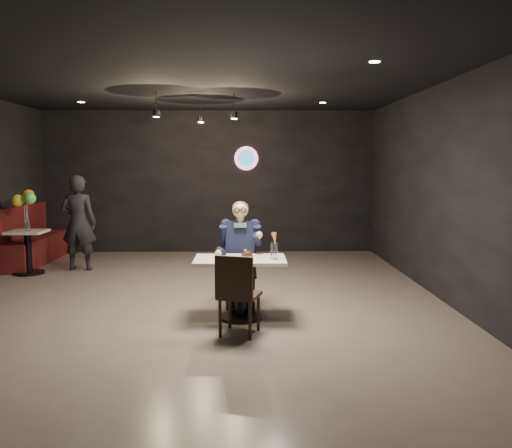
{
  "coord_description": "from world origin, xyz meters",
  "views": [
    {
      "loc": [
        0.78,
        -7.06,
        1.89
      ],
      "look_at": [
        0.92,
        -0.0,
        1.1
      ],
      "focal_mm": 38.0,
      "sensor_mm": 36.0,
      "label": 1
    }
  ],
  "objects_px": {
    "balloon_vase": "(27,226)",
    "passerby": "(79,223)",
    "chair_far": "(240,273)",
    "chair_near": "(240,293)",
    "main_table": "(240,289)",
    "sundae_glass": "(274,251)",
    "side_table": "(28,253)",
    "seated_man": "(240,253)",
    "booth_bench": "(33,234)"
  },
  "relations": [
    {
      "from": "balloon_vase",
      "to": "passerby",
      "type": "height_order",
      "value": "passerby"
    },
    {
      "from": "chair_far",
      "to": "seated_man",
      "type": "relative_size",
      "value": 0.64
    },
    {
      "from": "chair_near",
      "to": "main_table",
      "type": "bearing_deg",
      "value": 106.75
    },
    {
      "from": "chair_far",
      "to": "seated_man",
      "type": "bearing_deg",
      "value": 90.0
    },
    {
      "from": "balloon_vase",
      "to": "passerby",
      "type": "xyz_separation_m",
      "value": [
        0.77,
        0.35,
        0.02
      ]
    },
    {
      "from": "chair_far",
      "to": "chair_near",
      "type": "distance_m",
      "value": 1.14
    },
    {
      "from": "chair_near",
      "to": "seated_man",
      "type": "relative_size",
      "value": 0.64
    },
    {
      "from": "sundae_glass",
      "to": "passerby",
      "type": "distance_m",
      "value": 4.59
    },
    {
      "from": "main_table",
      "to": "passerby",
      "type": "height_order",
      "value": "passerby"
    },
    {
      "from": "seated_man",
      "to": "passerby",
      "type": "xyz_separation_m",
      "value": [
        -2.89,
        2.58,
        0.12
      ]
    },
    {
      "from": "chair_far",
      "to": "chair_near",
      "type": "height_order",
      "value": "same"
    },
    {
      "from": "sundae_glass",
      "to": "balloon_vase",
      "type": "height_order",
      "value": "sundae_glass"
    },
    {
      "from": "main_table",
      "to": "chair_near",
      "type": "distance_m",
      "value": 0.6
    },
    {
      "from": "side_table",
      "to": "balloon_vase",
      "type": "distance_m",
      "value": 0.46
    },
    {
      "from": "main_table",
      "to": "sundae_glass",
      "type": "relative_size",
      "value": 5.53
    },
    {
      "from": "main_table",
      "to": "sundae_glass",
      "type": "bearing_deg",
      "value": -7.94
    },
    {
      "from": "main_table",
      "to": "chair_far",
      "type": "height_order",
      "value": "chair_far"
    },
    {
      "from": "chair_far",
      "to": "passerby",
      "type": "relative_size",
      "value": 0.54
    },
    {
      "from": "seated_man",
      "to": "sundae_glass",
      "type": "distance_m",
      "value": 0.74
    },
    {
      "from": "chair_far",
      "to": "booth_bench",
      "type": "xyz_separation_m",
      "value": [
        -3.96,
        3.24,
        0.09
      ]
    },
    {
      "from": "chair_near",
      "to": "side_table",
      "type": "xyz_separation_m",
      "value": [
        -3.66,
        3.38,
        -0.09
      ]
    },
    {
      "from": "chair_far",
      "to": "side_table",
      "type": "xyz_separation_m",
      "value": [
        -3.66,
        2.24,
        -0.09
      ]
    },
    {
      "from": "seated_man",
      "to": "passerby",
      "type": "relative_size",
      "value": 0.85
    },
    {
      "from": "seated_man",
      "to": "sundae_glass",
      "type": "bearing_deg",
      "value": -56.05
    },
    {
      "from": "main_table",
      "to": "chair_near",
      "type": "xyz_separation_m",
      "value": [
        0.0,
        -0.59,
        0.09
      ]
    },
    {
      "from": "main_table",
      "to": "chair_near",
      "type": "height_order",
      "value": "chair_near"
    },
    {
      "from": "main_table",
      "to": "chair_near",
      "type": "relative_size",
      "value": 1.2
    },
    {
      "from": "passerby",
      "to": "sundae_glass",
      "type": "bearing_deg",
      "value": 138.26
    },
    {
      "from": "seated_man",
      "to": "passerby",
      "type": "bearing_deg",
      "value": 138.22
    },
    {
      "from": "chair_far",
      "to": "seated_man",
      "type": "xyz_separation_m",
      "value": [
        0.0,
        0.0,
        0.26
      ]
    },
    {
      "from": "booth_bench",
      "to": "balloon_vase",
      "type": "xyz_separation_m",
      "value": [
        0.3,
        -1.0,
        0.27
      ]
    },
    {
      "from": "booth_bench",
      "to": "balloon_vase",
      "type": "distance_m",
      "value": 1.08
    },
    {
      "from": "sundae_glass",
      "to": "side_table",
      "type": "distance_m",
      "value": 4.99
    },
    {
      "from": "chair_near",
      "to": "booth_bench",
      "type": "height_order",
      "value": "booth_bench"
    },
    {
      "from": "chair_far",
      "to": "sundae_glass",
      "type": "bearing_deg",
      "value": -56.05
    },
    {
      "from": "main_table",
      "to": "passerby",
      "type": "xyz_separation_m",
      "value": [
        -2.89,
        3.13,
        0.47
      ]
    },
    {
      "from": "chair_near",
      "to": "sundae_glass",
      "type": "distance_m",
      "value": 0.78
    },
    {
      "from": "seated_man",
      "to": "booth_bench",
      "type": "bearing_deg",
      "value": 140.74
    },
    {
      "from": "chair_far",
      "to": "side_table",
      "type": "relative_size",
      "value": 1.24
    },
    {
      "from": "seated_man",
      "to": "main_table",
      "type": "bearing_deg",
      "value": -90.0
    },
    {
      "from": "seated_man",
      "to": "balloon_vase",
      "type": "xyz_separation_m",
      "value": [
        -3.66,
        2.24,
        0.11
      ]
    },
    {
      "from": "chair_far",
      "to": "passerby",
      "type": "bearing_deg",
      "value": 138.22
    },
    {
      "from": "sundae_glass",
      "to": "balloon_vase",
      "type": "relative_size",
      "value": 1.28
    },
    {
      "from": "seated_man",
      "to": "sundae_glass",
      "type": "relative_size",
      "value": 7.24
    },
    {
      "from": "booth_bench",
      "to": "passerby",
      "type": "height_order",
      "value": "passerby"
    },
    {
      "from": "chair_near",
      "to": "passerby",
      "type": "xyz_separation_m",
      "value": [
        -2.89,
        3.73,
        0.38
      ]
    },
    {
      "from": "chair_near",
      "to": "balloon_vase",
      "type": "bearing_deg",
      "value": 154.02
    },
    {
      "from": "chair_far",
      "to": "balloon_vase",
      "type": "relative_size",
      "value": 5.91
    },
    {
      "from": "chair_near",
      "to": "side_table",
      "type": "bearing_deg",
      "value": 154.02
    },
    {
      "from": "balloon_vase",
      "to": "passerby",
      "type": "distance_m",
      "value": 0.84
    }
  ]
}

